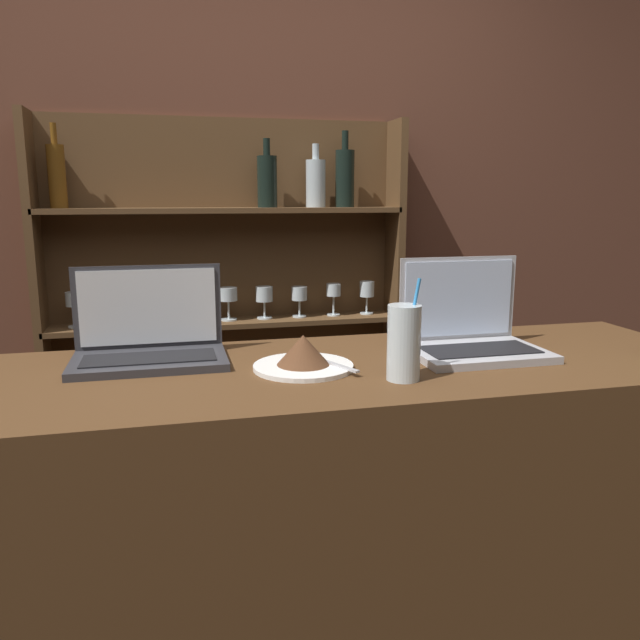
{
  "coord_description": "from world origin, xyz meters",
  "views": [
    {
      "loc": [
        -0.21,
        -1.02,
        1.46
      ],
      "look_at": [
        0.12,
        0.32,
        1.19
      ],
      "focal_mm": 35.0,
      "sensor_mm": 36.0,
      "label": 1
    }
  ],
  "objects_px": {
    "water_glass": "(404,343)",
    "laptop_near": "(149,341)",
    "laptop_far": "(470,333)",
    "cake_plate": "(303,356)"
  },
  "relations": [
    {
      "from": "laptop_far",
      "to": "cake_plate",
      "type": "xyz_separation_m",
      "value": [
        -0.42,
        -0.05,
        -0.02
      ]
    },
    {
      "from": "laptop_far",
      "to": "water_glass",
      "type": "xyz_separation_m",
      "value": [
        -0.24,
        -0.18,
        0.03
      ]
    },
    {
      "from": "water_glass",
      "to": "laptop_near",
      "type": "bearing_deg",
      "value": 151.61
    },
    {
      "from": "laptop_far",
      "to": "laptop_near",
      "type": "bearing_deg",
      "value": 172.38
    },
    {
      "from": "laptop_far",
      "to": "water_glass",
      "type": "relative_size",
      "value": 1.47
    },
    {
      "from": "cake_plate",
      "to": "laptop_far",
      "type": "bearing_deg",
      "value": 6.46
    },
    {
      "from": "water_glass",
      "to": "cake_plate",
      "type": "bearing_deg",
      "value": 145.01
    },
    {
      "from": "cake_plate",
      "to": "water_glass",
      "type": "xyz_separation_m",
      "value": [
        0.18,
        -0.13,
        0.05
      ]
    },
    {
      "from": "laptop_near",
      "to": "laptop_far",
      "type": "xyz_separation_m",
      "value": [
        0.75,
        -0.1,
        0.0
      ]
    },
    {
      "from": "laptop_near",
      "to": "water_glass",
      "type": "height_order",
      "value": "laptop_near"
    }
  ]
}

